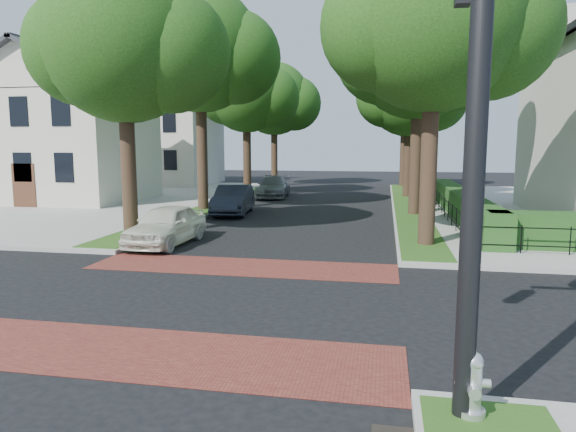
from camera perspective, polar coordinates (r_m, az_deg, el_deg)
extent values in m
plane|color=black|center=(12.25, -9.23, -9.05)|extent=(120.00, 120.00, 0.00)
cube|color=gray|center=(38.31, -27.30, 1.80)|extent=(30.00, 30.00, 0.15)
cube|color=maroon|center=(15.19, -5.11, -5.63)|extent=(9.00, 2.20, 0.01)
cube|color=maroon|center=(9.48, -16.04, -14.37)|extent=(9.00, 2.20, 0.01)
cube|color=#214112|center=(30.32, 13.20, 1.26)|extent=(1.60, 29.80, 0.02)
cube|color=#214112|center=(31.74, -6.67, 1.70)|extent=(1.60, 29.80, 0.02)
cylinder|color=black|center=(18.06, 15.47, 8.48)|extent=(0.56, 0.56, 7.35)
sphere|color=#1A3A10|center=(18.53, 15.94, 20.57)|extent=(6.20, 6.20, 6.20)
sphere|color=#1A3A10|center=(18.95, 21.24, 18.82)|extent=(4.65, 4.65, 4.65)
sphere|color=#1A3A10|center=(18.22, 10.79, 19.99)|extent=(4.34, 4.34, 4.34)
sphere|color=#1A3A10|center=(20.16, 15.89, 20.97)|extent=(4.03, 4.03, 4.03)
cylinder|color=black|center=(26.05, 14.06, 8.65)|extent=(0.56, 0.56, 7.70)
sphere|color=#1A3A10|center=(26.43, 14.37, 17.50)|extent=(6.60, 6.60, 6.60)
sphere|color=#1A3A10|center=(26.82, 18.34, 16.34)|extent=(4.95, 4.95, 4.95)
sphere|color=#1A3A10|center=(26.15, 10.60, 17.05)|extent=(4.62, 4.62, 4.62)
sphere|color=#1A3A10|center=(28.15, 14.41, 17.92)|extent=(4.29, 4.29, 4.29)
cylinder|color=black|center=(35.03, 13.21, 7.56)|extent=(0.56, 0.56, 6.65)
sphere|color=#1A3A10|center=(35.20, 13.39, 13.29)|extent=(5.80, 5.80, 5.80)
sphere|color=#1A3A10|center=(35.56, 15.98, 12.49)|extent=(4.35, 4.35, 4.35)
sphere|color=#1A3A10|center=(34.94, 10.96, 12.90)|extent=(4.06, 4.06, 4.06)
sphere|color=#1A3A10|center=(36.70, 13.48, 13.84)|extent=(3.77, 3.77, 3.77)
cylinder|color=black|center=(44.03, 12.73, 7.83)|extent=(0.56, 0.56, 7.00)
sphere|color=#1A3A10|center=(44.19, 12.88, 12.63)|extent=(6.00, 6.00, 6.00)
sphere|color=#1A3A10|center=(44.54, 15.02, 12.00)|extent=(4.50, 4.50, 4.50)
sphere|color=#1A3A10|center=(43.94, 10.88, 12.32)|extent=(4.20, 4.20, 4.20)
sphere|color=#1A3A10|center=(45.73, 12.96, 13.09)|extent=(3.90, 3.90, 3.90)
cylinder|color=black|center=(20.39, -17.40, 7.81)|extent=(0.56, 0.56, 7.00)
sphere|color=#1A3A10|center=(20.74, -17.85, 18.08)|extent=(6.00, 6.00, 6.00)
sphere|color=#1A3A10|center=(20.23, -13.06, 17.37)|extent=(4.50, 4.50, 4.50)
sphere|color=#1A3A10|center=(21.25, -21.79, 16.83)|extent=(4.20, 4.20, 4.20)
sphere|color=#1A3A10|center=(22.10, -15.71, 18.83)|extent=(3.90, 3.90, 3.90)
cylinder|color=black|center=(27.71, -9.57, 9.07)|extent=(0.56, 0.56, 8.05)
sphere|color=#1A3A10|center=(28.13, -9.78, 17.77)|extent=(6.40, 6.40, 6.40)
sphere|color=#1A3A10|center=(27.80, -5.97, 17.12)|extent=(4.80, 4.80, 4.80)
sphere|color=#1A3A10|center=(28.48, -13.06, 16.94)|extent=(4.48, 4.48, 4.48)
sphere|color=#1A3A10|center=(29.67, -8.48, 18.25)|extent=(4.16, 4.16, 4.16)
cylinder|color=black|center=(36.29, -4.58, 7.91)|extent=(0.56, 0.56, 6.86)
sphere|color=#1A3A10|center=(36.47, -4.65, 13.62)|extent=(5.60, 5.60, 5.60)
sphere|color=#1A3A10|center=(36.35, -2.11, 13.02)|extent=(4.20, 4.20, 4.20)
sphere|color=#1A3A10|center=(36.64, -6.90, 13.09)|extent=(3.92, 3.92, 3.92)
sphere|color=#1A3A10|center=(37.84, -3.93, 14.17)|extent=(3.64, 3.64, 3.64)
cylinder|color=black|center=(45.03, -1.54, 8.10)|extent=(0.56, 0.56, 7.14)
sphere|color=#1A3A10|center=(45.20, -1.55, 12.89)|extent=(6.20, 6.20, 6.20)
sphere|color=#1A3A10|center=(45.13, 0.70, 12.39)|extent=(4.65, 4.65, 4.65)
sphere|color=#1A3A10|center=(45.34, -3.57, 12.48)|extent=(4.34, 4.34, 4.34)
sphere|color=#1A3A10|center=(46.74, -1.02, 13.34)|extent=(4.03, 4.03, 4.03)
cube|color=#1C4718|center=(26.40, 18.60, 1.39)|extent=(1.00, 18.00, 1.20)
cube|color=beige|center=(34.98, -23.44, 7.00)|extent=(9.00, 8.00, 6.50)
cube|color=maroon|center=(32.55, -21.49, 16.05)|extent=(0.80, 0.80, 3.64)
cube|color=beige|center=(47.24, -13.84, 7.48)|extent=(9.00, 8.00, 6.50)
cube|color=maroon|center=(44.98, -11.70, 14.01)|extent=(0.80, 0.80, 3.64)
cylinder|color=black|center=(6.51, 20.37, 12.71)|extent=(0.26, 0.26, 8.00)
imported|color=silver|center=(18.84, -13.40, -0.97)|extent=(1.84, 4.27, 1.43)
imported|color=black|center=(26.54, -6.10, 1.80)|extent=(2.09, 4.72, 1.51)
imported|color=slate|center=(35.10, -1.66, 3.25)|extent=(2.49, 5.11, 1.43)
cylinder|color=silver|center=(7.31, 19.62, -19.84)|extent=(0.38, 0.38, 0.10)
cylinder|color=silver|center=(7.16, 19.75, -17.35)|extent=(0.25, 0.25, 0.60)
sphere|color=silver|center=(7.03, 19.88, -14.98)|extent=(0.26, 0.26, 0.26)
cylinder|color=silver|center=(6.99, 19.92, -14.07)|extent=(0.07, 0.07, 0.08)
cylinder|color=silver|center=(7.17, 21.09, -16.95)|extent=(0.13, 0.12, 0.11)
cylinder|color=silver|center=(7.12, 18.44, -17.01)|extent=(0.13, 0.12, 0.11)
cylinder|color=silver|center=(7.01, 19.98, -17.94)|extent=(0.16, 0.15, 0.15)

